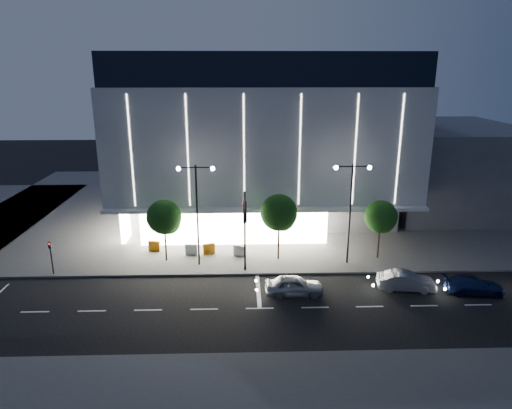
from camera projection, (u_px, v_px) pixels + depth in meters
The scene contains 18 objects.
ground at pixel (232, 299), 34.22m from camera, with size 160.00×160.00×0.00m, color black.
sidewalk_museum at pixel (276, 205), 57.33m from camera, with size 70.00×40.00×0.15m, color #474747.
museum at pixel (260, 134), 53.00m from camera, with size 30.00×25.80×18.00m.
annex_building at pixel (445, 166), 56.53m from camera, with size 16.00×20.00×10.00m, color #4C4C51.
traffic_mast at pixel (245, 221), 36.00m from camera, with size 0.33×5.89×7.07m.
street_lamp_west at pixel (197, 201), 38.17m from camera, with size 3.16×0.36×9.00m.
street_lamp_east at pixel (351, 199), 38.55m from camera, with size 3.16×0.36×9.00m.
ped_signal_far at pixel (51, 254), 37.54m from camera, with size 0.22×0.24×3.00m.
tree_left at pixel (164, 219), 39.61m from camera, with size 3.02×3.02×5.72m.
tree_mid at pixel (279, 215), 39.82m from camera, with size 3.25×3.25×6.15m.
tree_right at pixel (381, 218), 40.22m from camera, with size 2.91×2.91×5.51m.
car_lead at pixel (294, 286), 34.64m from camera, with size 1.78×4.43×1.51m, color #A5A7AC.
car_second at pixel (406, 281), 35.42m from camera, with size 1.54×4.41×1.45m, color silver.
car_third at pixel (474, 285), 34.90m from camera, with size 1.83×4.50×1.31m, color navy.
barrier_a at pixel (154, 246), 42.59m from camera, with size 1.10×0.25×1.00m, color #C3630A.
barrier_b at pixel (191, 249), 41.79m from camera, with size 1.10×0.25×1.00m, color silver.
barrier_c at pixel (209, 249), 41.98m from camera, with size 1.10×0.25×1.00m, color orange.
barrier_d at pixel (239, 251), 41.56m from camera, with size 1.10×0.25×1.00m, color silver.
Camera 1 is at (0.82, -30.78, 16.63)m, focal length 32.00 mm.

